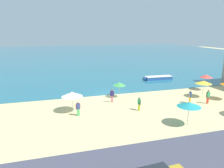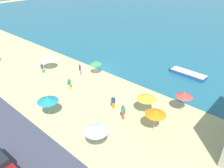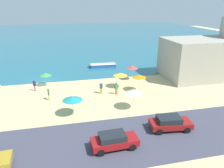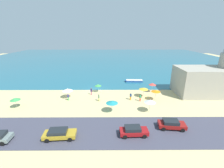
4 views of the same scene
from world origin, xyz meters
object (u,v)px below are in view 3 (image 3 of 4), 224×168
(beach_umbrella_4, at_px, (133,91))
(parked_car_4, at_px, (170,123))
(beach_umbrella_6, at_px, (120,74))
(parked_car_2, at_px, (114,140))
(beach_umbrella_3, at_px, (46,74))
(bather_1, at_px, (34,85))
(bather_0, at_px, (49,94))
(harbor_fortress, at_px, (222,50))
(beach_umbrella_7, at_px, (132,67))
(bather_2, at_px, (116,88))
(beach_umbrella_2, at_px, (72,98))
(bather_4, at_px, (101,87))
(beach_umbrella_5, at_px, (139,76))
(skiff_nearshore, at_px, (103,65))

(beach_umbrella_4, xyz_separation_m, parked_car_4, (2.15, -5.37, -1.45))
(beach_umbrella_6, height_order, parked_car_2, beach_umbrella_6)
(beach_umbrella_3, bearing_deg, bather_1, -131.36)
(bather_0, xyz_separation_m, harbor_fortress, (29.07, 4.20, 3.75))
(beach_umbrella_7, xyz_separation_m, bather_2, (-4.04, -5.45, -1.22))
(bather_2, height_order, harbor_fortress, harbor_fortress)
(beach_umbrella_2, xyz_separation_m, parked_car_4, (9.33, -5.34, -1.28))
(bather_1, relative_size, bather_4, 1.03)
(beach_umbrella_6, xyz_separation_m, bather_1, (-12.52, 1.39, -1.12))
(bather_1, relative_size, parked_car_2, 0.42)
(beach_umbrella_6, distance_m, beach_umbrella_7, 4.11)
(beach_umbrella_2, relative_size, bather_4, 1.42)
(beach_umbrella_3, height_order, bather_0, beach_umbrella_3)
(beach_umbrella_3, height_order, beach_umbrella_7, beach_umbrella_7)
(beach_umbrella_2, height_order, beach_umbrella_6, beach_umbrella_2)
(beach_umbrella_6, height_order, parked_car_4, beach_umbrella_6)
(bather_4, relative_size, harbor_fortress, 0.10)
(beach_umbrella_5, distance_m, bather_1, 15.24)
(beach_umbrella_7, bearing_deg, harbor_fortress, -3.85)
(bather_1, height_order, bather_4, bather_1)
(bather_2, bearing_deg, beach_umbrella_5, 8.48)
(bather_0, distance_m, bather_1, 4.26)
(bather_2, bearing_deg, skiff_nearshore, 87.12)
(beach_umbrella_5, relative_size, bather_1, 1.44)
(beach_umbrella_3, bearing_deg, harbor_fortress, -2.41)
(bather_1, height_order, harbor_fortress, harbor_fortress)
(beach_umbrella_3, bearing_deg, beach_umbrella_2, -71.62)
(bather_4, bearing_deg, harbor_fortress, 9.39)
(bather_0, relative_size, parked_car_4, 0.37)
(beach_umbrella_2, xyz_separation_m, skiff_nearshore, (7.01, 19.02, -1.74))
(beach_umbrella_6, bearing_deg, beach_umbrella_7, 46.16)
(bather_0, height_order, parked_car_4, bather_0)
(beach_umbrella_2, xyz_separation_m, bather_2, (6.30, 4.84, -1.11))
(parked_car_2, height_order, parked_car_4, parked_car_2)
(beach_umbrella_4, xyz_separation_m, skiff_nearshore, (-0.16, 18.98, -1.91))
(bather_0, bearing_deg, beach_umbrella_3, 96.10)
(beach_umbrella_2, distance_m, bather_4, 7.12)
(bather_0, relative_size, bather_4, 0.93)
(bather_4, xyz_separation_m, parked_car_2, (-1.14, -12.61, -0.13))
(bather_1, distance_m, harbor_fortress, 31.41)
(bather_0, distance_m, bather_2, 9.20)
(beach_umbrella_6, height_order, skiff_nearshore, beach_umbrella_6)
(beach_umbrella_2, bearing_deg, beach_umbrella_5, 28.67)
(bather_1, relative_size, parked_car_4, 0.40)
(beach_umbrella_5, distance_m, parked_car_4, 10.80)
(bather_0, xyz_separation_m, bather_1, (-2.13, 3.69, 0.10))
(bather_1, bearing_deg, harbor_fortress, 0.93)
(bather_4, bearing_deg, beach_umbrella_7, 37.59)
(bather_4, xyz_separation_m, harbor_fortress, (21.92, 3.62, 3.68))
(skiff_nearshore, bearing_deg, bather_2, -92.88)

